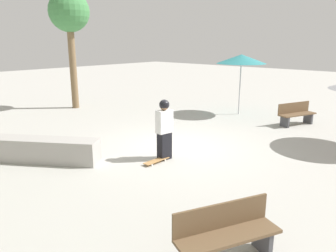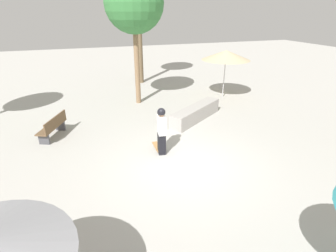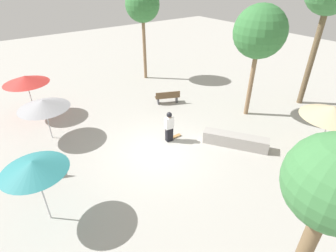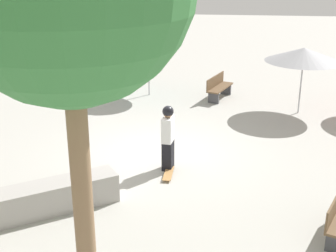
{
  "view_description": "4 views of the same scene",
  "coord_description": "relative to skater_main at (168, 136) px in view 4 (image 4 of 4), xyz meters",
  "views": [
    {
      "loc": [
        7.21,
        6.24,
        3.15
      ],
      "look_at": [
        0.39,
        0.08,
        0.75
      ],
      "focal_mm": 35.0,
      "sensor_mm": 36.0,
      "label": 1
    },
    {
      "loc": [
        -6.61,
        2.81,
        4.55
      ],
      "look_at": [
        0.65,
        0.34,
        1.14
      ],
      "focal_mm": 28.0,
      "sensor_mm": 36.0,
      "label": 2
    },
    {
      "loc": [
        -5.8,
        -8.54,
        7.7
      ],
      "look_at": [
        0.67,
        0.16,
        1.13
      ],
      "focal_mm": 28.0,
      "sensor_mm": 36.0,
      "label": 3
    },
    {
      "loc": [
        11.47,
        1.6,
        5.08
      ],
      "look_at": [
        0.8,
        0.44,
        1.08
      ],
      "focal_mm": 50.0,
      "sensor_mm": 36.0,
      "label": 4
    }
  ],
  "objects": [
    {
      "name": "shade_umbrella_teal",
      "position": [
        -6.36,
        -1.41,
        1.51
      ],
      "size": [
        2.11,
        2.11,
        2.59
      ],
      "color": "#B7B7BC",
      "rests_on": "ground_plane"
    },
    {
      "name": "ground_plane",
      "position": [
        -0.97,
        -0.46,
        -0.89
      ],
      "size": [
        60.0,
        60.0,
        0.0
      ],
      "primitive_type": "plane",
      "color": "#B2AFA8"
    },
    {
      "name": "skateboard",
      "position": [
        0.37,
        0.05,
        -0.83
      ],
      "size": [
        0.8,
        0.22,
        0.07
      ],
      "rotation": [
        0.0,
        0.0,
        6.26
      ],
      "color": "#B7844C",
      "rests_on": "ground_plane"
    },
    {
      "name": "shade_umbrella_grey",
      "position": [
        -4.81,
        3.89,
        1.09
      ],
      "size": [
        2.48,
        2.48,
        2.2
      ],
      "color": "#B7B7BC",
      "rests_on": "ground_plane"
    },
    {
      "name": "bench_far",
      "position": [
        -6.16,
        1.2,
        -0.46
      ],
      "size": [
        1.65,
        0.98,
        0.85
      ],
      "rotation": [
        0.0,
        0.0,
        5.92
      ],
      "color": "#47474C",
      "rests_on": "ground_plane"
    },
    {
      "name": "skater_main",
      "position": [
        0.0,
        0.0,
        0.0
      ],
      "size": [
        0.47,
        0.3,
        1.65
      ],
      "rotation": [
        0.0,
        0.0,
        6.14
      ],
      "color": "black",
      "rests_on": "ground_plane"
    },
    {
      "name": "concrete_ledge",
      "position": [
        2.37,
        -2.35,
        -0.57
      ],
      "size": [
        2.29,
        2.98,
        0.63
      ],
      "rotation": [
        0.0,
        0.0,
        2.16
      ],
      "color": "#A8A39E",
      "rests_on": "ground_plane"
    }
  ]
}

